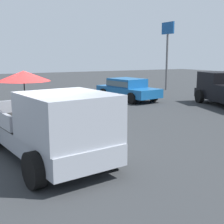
% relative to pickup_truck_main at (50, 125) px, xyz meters
% --- Properties ---
extents(ground_plane, '(80.00, 80.00, 0.00)m').
position_rel_pickup_truck_main_xyz_m(ground_plane, '(-0.45, -0.05, -0.99)').
color(ground_plane, '#2D3033').
extents(pickup_truck_main, '(5.25, 2.78, 2.33)m').
position_rel_pickup_truck_main_xyz_m(pickup_truck_main, '(0.00, 0.00, 0.00)').
color(pickup_truck_main, black).
rests_on(pickup_truck_main, ground).
extents(parked_sedan_far, '(4.53, 2.49, 1.33)m').
position_rel_pickup_truck_main_xyz_m(parked_sedan_far, '(-8.66, 7.60, -0.25)').
color(parked_sedan_far, black).
rests_on(parked_sedan_far, ground).
extents(motel_sign, '(1.40, 0.16, 5.26)m').
position_rel_pickup_truck_main_xyz_m(motel_sign, '(-12.00, 13.25, 2.71)').
color(motel_sign, '#59595B').
rests_on(motel_sign, ground).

